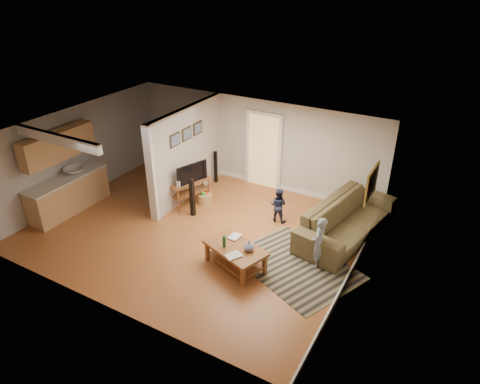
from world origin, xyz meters
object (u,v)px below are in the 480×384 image
Objects in this scene: sofa at (345,235)px; coffee_table at (236,251)px; speaker_left at (192,197)px; child at (316,265)px; tv_console at (190,183)px; toy_basket at (205,197)px; speaker_right at (216,167)px; toddler at (277,221)px.

coffee_table is (-1.66, -2.31, 0.40)m from sofa.
speaker_left is 0.87× the size of child.
tv_console is 2.95× the size of toy_basket.
tv_console is 1.02× the size of child.
speaker_left is 2.52× the size of toy_basket.
speaker_right reaches higher than sofa.
toddler reaches higher than sofa.
child is at bearing -176.40° from sofa.
speaker_left is at bearing 116.52° from sofa.
coffee_table is at bearing -30.58° from speaker_left.
tv_console is at bearing -130.76° from toy_basket.
speaker_left reaches higher than child.
speaker_left is 1.15× the size of toddler.
sofa is 3.11× the size of speaker_right.
coffee_table reaches higher than child.
tv_console is 1.25× the size of speaker_right.
speaker_left is (-3.69, -1.00, 0.51)m from sofa.
speaker_left is 1.07× the size of speaker_right.
speaker_left is at bearing 147.11° from coffee_table.
sofa is 7.34× the size of toy_basket.
child is (1.47, 0.89, -0.40)m from coffee_table.
sofa is at bearing 28.19° from tv_console.
toddler reaches higher than toy_basket.
coffee_table reaches higher than sofa.
coffee_table is 2.16m from toddler.
toy_basket is 2.12m from toddler.
sofa is 2.91× the size of speaker_left.
toy_basket is at bearing 69.29° from tv_console.
speaker_right is (-2.53, 3.23, 0.08)m from coffee_table.
speaker_right is at bearing 89.02° from sofa.
speaker_right reaches higher than child.
coffee_table is 1.54× the size of speaker_right.
child reaches higher than sofa.
speaker_right is 0.82× the size of child.
tv_console reaches higher than coffee_table.
sofa is 3.33× the size of toddler.
speaker_left is 0.80m from toy_basket.
tv_console is 0.56m from speaker_left.
coffee_table is at bearing 85.63° from toddler.
speaker_left is at bearing 17.09° from toddler.
child is at bearing 7.59° from tv_console.
child is 1.93m from toddler.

